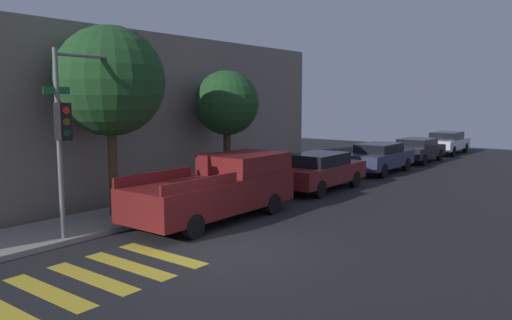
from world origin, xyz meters
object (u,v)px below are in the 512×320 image
object	(u,v)px
sedan_middle	(379,157)
tree_near_corner	(110,82)
tree_midblock	(227,104)
traffic_light_pole	(76,112)
sedan_near_corner	(319,170)
sedan_far_end	(417,149)
pickup_truck	(219,188)
sedan_tail_of_row	(447,142)

from	to	relation	value
sedan_middle	tree_near_corner	bearing A→B (deg)	169.83
tree_near_corner	tree_midblock	size ratio (longest dim) A/B	1.23
tree_midblock	traffic_light_pole	bearing A→B (deg)	-170.54
traffic_light_pole	tree_midblock	bearing A→B (deg)	9.46
tree_near_corner	sedan_near_corner	bearing A→B (deg)	-17.21
sedan_middle	tree_midblock	xyz separation A→B (m)	(-8.46, 2.45, 2.63)
traffic_light_pole	sedan_middle	bearing A→B (deg)	-4.66
sedan_far_end	sedan_middle	bearing A→B (deg)	-180.00
pickup_truck	sedan_tail_of_row	bearing A→B (deg)	0.00
traffic_light_pole	sedan_far_end	distance (m)	20.97
sedan_far_end	tree_near_corner	xyz separation A→B (m)	(-18.87, 2.45, 3.36)
sedan_tail_of_row	tree_midblock	xyz separation A→B (m)	(-19.14, 2.45, 2.65)
tree_midblock	sedan_near_corner	bearing A→B (deg)	-42.05
pickup_truck	tree_midblock	world-z (taller)	tree_midblock
traffic_light_pole	pickup_truck	bearing A→B (deg)	-18.14
sedan_far_end	sedan_near_corner	bearing A→B (deg)	-180.00
traffic_light_pole	sedan_near_corner	xyz separation A→B (m)	(9.81, -1.27, -2.49)
sedan_middle	tree_near_corner	distance (m)	14.25
tree_near_corner	traffic_light_pole	bearing A→B (deg)	-148.15
sedan_middle	sedan_tail_of_row	distance (m)	10.69
sedan_middle	tree_midblock	size ratio (longest dim) A/B	0.98
sedan_near_corner	sedan_middle	bearing A→B (deg)	0.00
pickup_truck	sedan_far_end	size ratio (longest dim) A/B	1.28
sedan_far_end	tree_near_corner	distance (m)	19.32
sedan_near_corner	sedan_middle	world-z (taller)	sedan_near_corner
sedan_tail_of_row	tree_near_corner	world-z (taller)	tree_near_corner
pickup_truck	sedan_near_corner	world-z (taller)	pickup_truck
tree_midblock	pickup_truck	bearing A→B (deg)	-142.78
traffic_light_pole	pickup_truck	xyz separation A→B (m)	(3.87, -1.27, -2.33)
pickup_truck	tree_near_corner	world-z (taller)	tree_near_corner
sedan_far_end	tree_midblock	distance (m)	14.16
pickup_truck	sedan_tail_of_row	xyz separation A→B (m)	(22.37, 0.00, -0.19)
sedan_far_end	tree_midblock	world-z (taller)	tree_midblock
sedan_tail_of_row	tree_near_corner	distance (m)	24.68
sedan_tail_of_row	sedan_far_end	bearing A→B (deg)	180.00
sedan_middle	sedan_tail_of_row	world-z (taller)	sedan_middle
sedan_far_end	tree_near_corner	bearing A→B (deg)	172.61
pickup_truck	tree_midblock	distance (m)	4.74
tree_near_corner	tree_midblock	world-z (taller)	tree_near_corner
pickup_truck	tree_near_corner	distance (m)	4.44
traffic_light_pole	sedan_tail_of_row	xyz separation A→B (m)	(26.24, -1.27, -2.52)
sedan_far_end	pickup_truck	bearing A→B (deg)	-180.00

